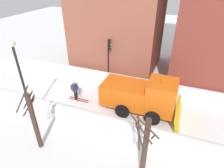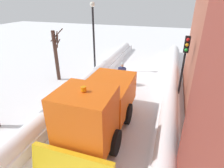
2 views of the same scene
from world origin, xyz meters
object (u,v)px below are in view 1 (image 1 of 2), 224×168
at_px(skier, 75,89).
at_px(street_lamp, 20,73).
at_px(bare_tree_mid, 145,147).
at_px(bare_tree_near, 34,121).
at_px(plow_truck, 142,95).
at_px(traffic_light_pole, 109,53).

bearing_deg(skier, street_lamp, -33.39).
relative_size(skier, bare_tree_mid, 0.43).
bearing_deg(bare_tree_near, plow_truck, 138.09).
relative_size(plow_truck, skier, 3.31).
bearing_deg(street_lamp, bare_tree_mid, 78.92).
relative_size(plow_truck, bare_tree_near, 1.49).
bearing_deg(bare_tree_mid, skier, -125.13).
bearing_deg(bare_tree_near, bare_tree_mid, 93.42).
distance_m(plow_truck, traffic_light_pole, 5.64).
height_order(street_lamp, bare_tree_near, street_lamp).
bearing_deg(street_lamp, traffic_light_pole, 153.93).
relative_size(traffic_light_pole, bare_tree_near, 1.04).
bearing_deg(bare_tree_mid, plow_truck, -165.81).
height_order(traffic_light_pole, bare_tree_mid, bare_tree_mid).
xyz_separation_m(plow_truck, skier, (0.39, -5.51, -0.48)).
height_order(skier, traffic_light_pole, traffic_light_pole).
xyz_separation_m(skier, bare_tree_near, (5.18, 0.51, 1.06)).
height_order(skier, bare_tree_mid, bare_tree_mid).
bearing_deg(plow_truck, bare_tree_near, -41.91).
height_order(plow_truck, bare_tree_mid, bare_tree_mid).
bearing_deg(skier, traffic_light_pole, 160.23).
height_order(traffic_light_pole, bare_tree_near, traffic_light_pole).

